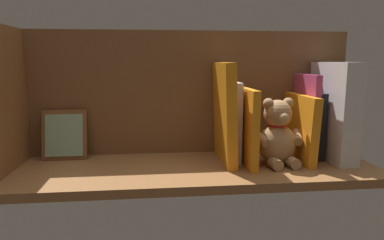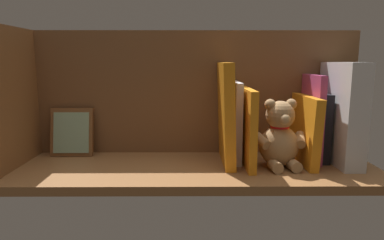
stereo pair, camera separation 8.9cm
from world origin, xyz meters
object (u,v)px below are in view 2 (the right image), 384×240
Objects in this scene: teddy_bear at (280,137)px; picture_frame_leaning at (72,132)px; dictionary_thick_white at (342,113)px; book_0 at (319,126)px.

teddy_bear is 58.72cm from picture_frame_leaning.
dictionary_thick_white is 7.00cm from book_0.
teddy_bear is at bearing 168.91° from picture_frame_leaning.
book_0 is 70.69cm from picture_frame_leaning.
book_0 is at bearing 176.64° from picture_frame_leaning.
dictionary_thick_white reaches higher than teddy_bear.
dictionary_thick_white reaches higher than picture_frame_leaning.
book_0 is at bearing -156.93° from teddy_bear.
teddy_bear is at bearing 28.97° from book_0.
dictionary_thick_white is 75.60cm from picture_frame_leaning.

